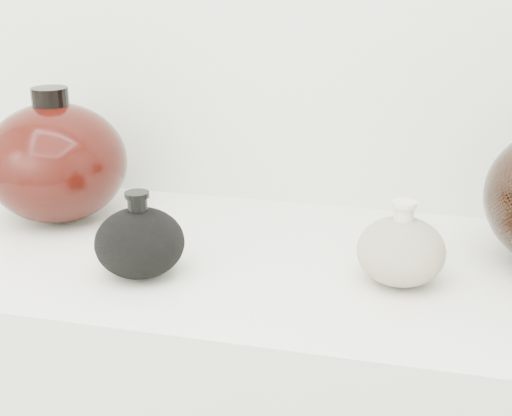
# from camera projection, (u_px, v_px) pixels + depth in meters

# --- Properties ---
(black_gourd_vase) EXTENTS (0.15, 0.15, 0.12)m
(black_gourd_vase) POSITION_uv_depth(u_px,v_px,m) (140.00, 242.00, 0.98)
(black_gourd_vase) COLOR black
(black_gourd_vase) RESTS_ON display_counter
(cream_gourd_vase) EXTENTS (0.16, 0.16, 0.12)m
(cream_gourd_vase) POSITION_uv_depth(u_px,v_px,m) (401.00, 250.00, 0.96)
(cream_gourd_vase) COLOR beige
(cream_gourd_vase) RESTS_ON display_counter
(left_round_pot) EXTENTS (0.25, 0.25, 0.22)m
(left_round_pot) POSITION_uv_depth(u_px,v_px,m) (56.00, 162.00, 1.18)
(left_round_pot) COLOR black
(left_round_pot) RESTS_ON display_counter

